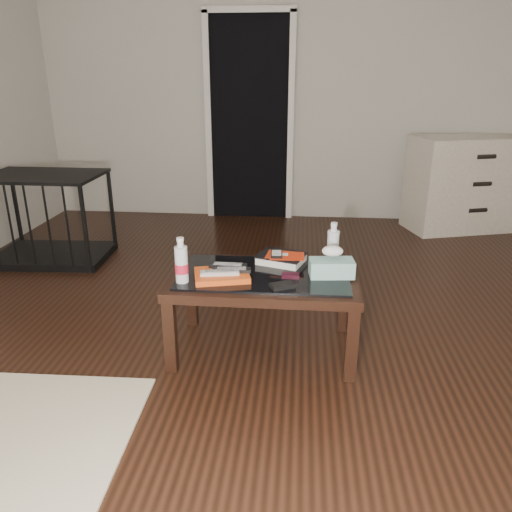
{
  "coord_description": "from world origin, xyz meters",
  "views": [
    {
      "loc": [
        0.14,
        -2.73,
        1.48
      ],
      "look_at": [
        -0.09,
        -0.24,
        0.55
      ],
      "focal_mm": 35.0,
      "sensor_mm": 36.0,
      "label": 1
    }
  ],
  "objects": [
    {
      "name": "doorway",
      "position": [
        -0.4,
        2.47,
        1.02
      ],
      "size": [
        0.9,
        0.08,
        2.07
      ],
      "color": "black",
      "rests_on": "ground"
    },
    {
      "name": "remote_silver",
      "position": [
        -0.26,
        -0.37,
        0.5
      ],
      "size": [
        0.21,
        0.08,
        0.02
      ],
      "primitive_type": "cube",
      "rotation": [
        0.0,
        0.0,
        0.17
      ],
      "color": "#B1B1B6",
      "rests_on": "magazines"
    },
    {
      "name": "wallet",
      "position": [
        0.06,
        -0.44,
        0.47
      ],
      "size": [
        0.14,
        0.12,
        0.02
      ],
      "primitive_type": "cube",
      "rotation": [
        0.0,
        0.0,
        0.45
      ],
      "color": "black",
      "rests_on": "coffee_table"
    },
    {
      "name": "ground",
      "position": [
        0.0,
        0.0,
        0.0
      ],
      "size": [
        5.0,
        5.0,
        0.0
      ],
      "primitive_type": "plane",
      "color": "black",
      "rests_on": "ground"
    },
    {
      "name": "water_bottle_left",
      "position": [
        -0.45,
        -0.42,
        0.58
      ],
      "size": [
        0.08,
        0.08,
        0.24
      ],
      "primitive_type": "cylinder",
      "rotation": [
        0.0,
        0.0,
        0.24
      ],
      "color": "silver",
      "rests_on": "coffee_table"
    },
    {
      "name": "dresser",
      "position": [
        1.8,
        2.23,
        0.45
      ],
      "size": [
        1.29,
        0.81,
        0.9
      ],
      "rotation": [
        0.0,
        0.0,
        0.28
      ],
      "color": "silver",
      "rests_on": "ground"
    },
    {
      "name": "coffee_table",
      "position": [
        -0.04,
        -0.26,
        0.4
      ],
      "size": [
        1.0,
        0.6,
        0.46
      ],
      "color": "black",
      "rests_on": "ground"
    },
    {
      "name": "room_shell",
      "position": [
        0.0,
        0.0,
        1.62
      ],
      "size": [
        5.0,
        5.0,
        5.0
      ],
      "color": "#B7B4A9",
      "rests_on": "ground"
    },
    {
      "name": "tissue_box",
      "position": [
        0.32,
        -0.27,
        0.51
      ],
      "size": [
        0.24,
        0.14,
        0.09
      ],
      "primitive_type": "cube",
      "rotation": [
        0.0,
        0.0,
        0.11
      ],
      "color": "teal",
      "rests_on": "coffee_table"
    },
    {
      "name": "remote_black_back",
      "position": [
        -0.23,
        -0.27,
        0.5
      ],
      "size": [
        0.2,
        0.06,
        0.02
      ],
      "primitive_type": "cube",
      "rotation": [
        0.0,
        0.0,
        -0.03
      ],
      "color": "black",
      "rests_on": "magazines"
    },
    {
      "name": "dvd_mailers",
      "position": [
        0.06,
        -0.1,
        0.51
      ],
      "size": [
        0.21,
        0.16,
        0.01
      ],
      "primitive_type": "cube",
      "rotation": [
        0.0,
        0.0,
        -0.14
      ],
      "color": "red",
      "rests_on": "textbook"
    },
    {
      "name": "pet_crate",
      "position": [
        -1.9,
        1.01,
        0.23
      ],
      "size": [
        0.93,
        0.65,
        0.71
      ],
      "rotation": [
        0.0,
        0.0,
        0.05
      ],
      "color": "black",
      "rests_on": "ground"
    },
    {
      "name": "flip_phone",
      "position": [
        0.1,
        -0.31,
        0.47
      ],
      "size": [
        0.09,
        0.05,
        0.02
      ],
      "primitive_type": "cube",
      "rotation": [
        0.0,
        0.0,
        -0.04
      ],
      "color": "black",
      "rests_on": "coffee_table"
    },
    {
      "name": "water_bottle_right",
      "position": [
        0.33,
        -0.08,
        0.58
      ],
      "size": [
        0.07,
        0.07,
        0.24
      ],
      "primitive_type": "cylinder",
      "rotation": [
        0.0,
        0.0,
        -0.15
      ],
      "color": "silver",
      "rests_on": "coffee_table"
    },
    {
      "name": "textbook",
      "position": [
        0.04,
        -0.09,
        0.48
      ],
      "size": [
        0.3,
        0.27,
        0.05
      ],
      "primitive_type": "cube",
      "rotation": [
        0.0,
        0.0,
        -0.32
      ],
      "color": "black",
      "rests_on": "coffee_table"
    },
    {
      "name": "ipod",
      "position": [
        0.02,
        -0.12,
        0.52
      ],
      "size": [
        0.07,
        0.11,
        0.02
      ],
      "primitive_type": "cube",
      "rotation": [
        0.0,
        0.0,
        0.05
      ],
      "color": "black",
      "rests_on": "dvd_mailers"
    },
    {
      "name": "remote_black_front",
      "position": [
        -0.21,
        -0.33,
        0.5
      ],
      "size": [
        0.2,
        0.07,
        0.02
      ],
      "primitive_type": "cube",
      "rotation": [
        0.0,
        0.0,
        0.1
      ],
      "color": "black",
      "rests_on": "magazines"
    },
    {
      "name": "magazines",
      "position": [
        -0.26,
        -0.35,
        0.48
      ],
      "size": [
        0.32,
        0.27,
        0.03
      ],
      "primitive_type": "cube",
      "rotation": [
        0.0,
        0.0,
        0.25
      ],
      "color": "#CF4813",
      "rests_on": "coffee_table"
    }
  ]
}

